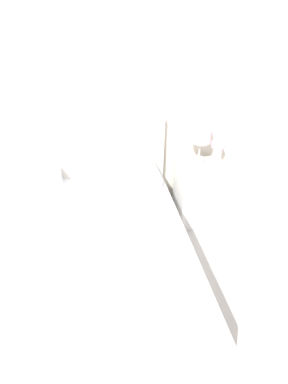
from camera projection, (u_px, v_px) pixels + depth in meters
name	position (u px, v px, depth m)	size (l,w,h in m)	color
ground_plane	(76.00, 219.00, 3.11)	(12.00, 12.00, 0.00)	#BCB7B2
wall_back	(55.00, 90.00, 2.42)	(8.00, 0.06, 2.60)	silver
bed	(71.00, 266.00, 2.22)	(1.79, 1.95, 1.05)	white
nightstand	(200.00, 193.00, 2.95)	(0.45, 0.38, 0.61)	white
table_lamp	(201.00, 137.00, 2.66)	(0.18, 0.18, 0.39)	#A8B2BC
flower_vase	(218.00, 148.00, 2.74)	(0.13, 0.13, 0.26)	white
teacup	(195.00, 170.00, 2.67)	(0.13, 0.13, 0.06)	white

